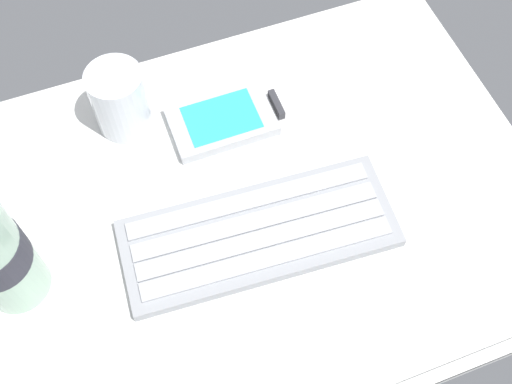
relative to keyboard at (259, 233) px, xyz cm
name	(u,v)px	position (x,y,z in cm)	size (l,w,h in cm)	color
ground_plane	(257,211)	(1.06, 3.41, -1.79)	(64.00, 48.00, 2.80)	silver
keyboard	(259,233)	(0.00, 0.00, 0.00)	(29.69, 12.97, 1.70)	#93969B
handheld_device	(227,119)	(1.72, 15.14, -0.08)	(12.80, 7.60, 1.50)	#B7BABF
juice_cup	(120,102)	(-9.41, 19.45, 3.10)	(6.40, 6.40, 8.50)	silver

